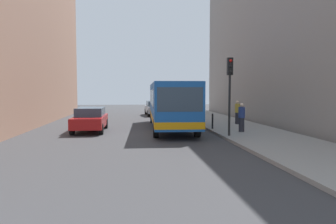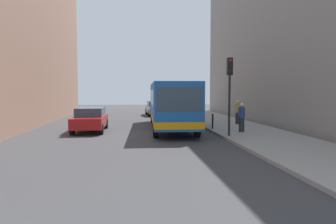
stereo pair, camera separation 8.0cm
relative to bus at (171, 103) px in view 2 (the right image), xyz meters
The scene contains 11 objects.
ground_plane 3.23m from the bus, 111.31° to the right, with size 80.00×80.00×0.00m, color #38383A.
sidewalk 5.35m from the bus, 29.93° to the right, with size 4.40×40.00×0.15m, color gray.
building_right 11.97m from the bus, ahead, with size 7.00×32.00×14.53m, color gray.
bus is the anchor object (origin of this frame).
car_beside_bus 5.29m from the bus, behind, with size 1.88×4.41×1.48m.
car_behind_bus 11.52m from the bus, 90.92° to the left, with size 2.02×4.48×1.48m.
traffic_light 5.49m from the bus, 61.37° to the right, with size 0.28×0.33×4.10m.
bollard_near 3.14m from the bus, 33.10° to the right, with size 0.11×0.11×0.95m, color black.
bollard_mid 2.87m from the bus, 21.85° to the left, with size 0.11×0.11×0.95m, color black.
pedestrian_near_signal 5.00m from the bus, 40.27° to the right, with size 0.38×0.38×1.66m.
pedestrian_mid_sidewalk 5.11m from the bus, 10.97° to the left, with size 0.38×0.38×1.68m.
Camera 2 is at (-1.48, -18.17, 2.51)m, focal length 33.50 mm.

